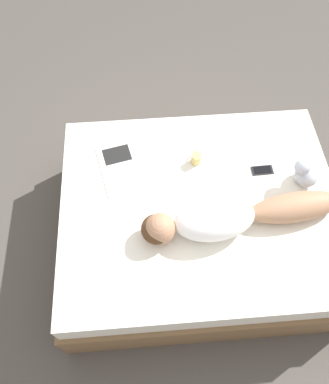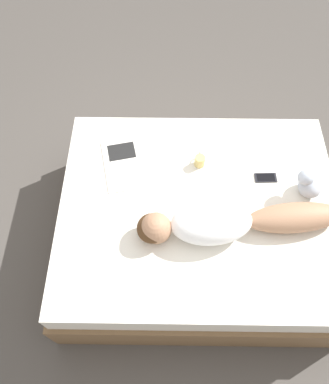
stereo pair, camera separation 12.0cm
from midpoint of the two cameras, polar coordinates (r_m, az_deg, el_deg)
ground_plane at (r=3.17m, az=5.63°, el=-7.29°), size 12.00×12.00×0.00m
bed at (r=2.90m, az=6.13°, el=-4.97°), size 1.66×2.03×0.60m
person at (r=2.48m, az=10.98°, el=-4.56°), size 0.38×1.38×0.24m
open_magazine at (r=2.80m, az=-5.00°, el=4.31°), size 0.52×0.39×0.01m
coffee_mug at (r=2.78m, az=6.62°, el=4.73°), size 0.11×0.08×0.09m
cell_phone at (r=2.84m, az=16.34°, el=2.06°), size 0.08×0.16×0.01m
plush_toy at (r=2.79m, az=22.31°, el=1.07°), size 0.18×0.20×0.24m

